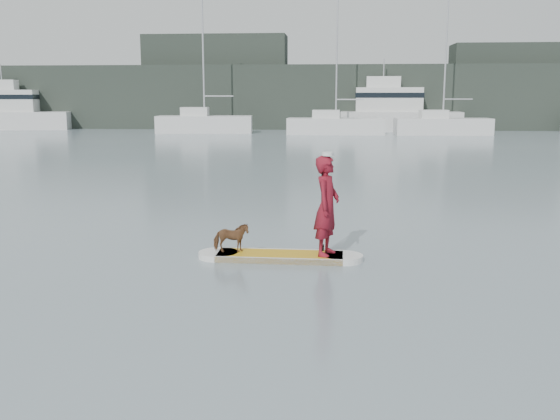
# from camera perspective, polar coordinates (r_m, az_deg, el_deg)

# --- Properties ---
(ground) EXTENTS (140.00, 140.00, 0.00)m
(ground) POSITION_cam_1_polar(r_m,az_deg,el_deg) (9.40, -5.65, -9.67)
(ground) COLOR slate
(ground) RESTS_ON ground
(paddleboard) EXTENTS (3.30, 0.84, 0.12)m
(paddleboard) POSITION_cam_1_polar(r_m,az_deg,el_deg) (12.47, 0.00, -4.25)
(paddleboard) COLOR #CC9413
(paddleboard) RESTS_ON ground
(paddler) EXTENTS (0.65, 0.82, 1.96)m
(paddler) POSITION_cam_1_polar(r_m,az_deg,el_deg) (12.19, 4.31, 0.38)
(paddler) COLOR maroon
(paddler) RESTS_ON paddleboard
(white_cap) EXTENTS (0.22, 0.22, 0.07)m
(white_cap) POSITION_cam_1_polar(r_m,az_deg,el_deg) (12.05, 4.38, 5.13)
(white_cap) COLOR silver
(white_cap) RESTS_ON paddler
(dog) EXTENTS (0.75, 0.43, 0.59)m
(dog) POSITION_cam_1_polar(r_m,az_deg,el_deg) (12.52, -4.50, -2.54)
(dog) COLOR #57301E
(dog) RESTS_ON paddleboard
(paddle) EXTENTS (0.10, 0.30, 2.00)m
(paddle) POSITION_cam_1_polar(r_m,az_deg,el_deg) (12.52, 3.85, -0.75)
(paddle) COLOR black
(paddle) RESTS_ON ground
(sailboat_c) EXTENTS (8.34, 3.45, 11.67)m
(sailboat_c) POSITION_cam_1_polar(r_m,az_deg,el_deg) (54.58, -6.98, 7.92)
(sailboat_c) COLOR silver
(sailboat_c) RESTS_ON ground
(sailboat_d) EXTENTS (8.04, 2.61, 11.80)m
(sailboat_d) POSITION_cam_1_polar(r_m,az_deg,el_deg) (52.44, 5.04, 7.83)
(sailboat_d) COLOR silver
(sailboat_d) RESTS_ON ground
(sailboat_e) EXTENTS (7.79, 2.78, 11.18)m
(sailboat_e) POSITION_cam_1_polar(r_m,az_deg,el_deg) (53.21, 14.57, 7.53)
(sailboat_e) COLOR silver
(sailboat_e) RESTS_ON ground
(motor_yacht_a) EXTENTS (10.80, 3.76, 6.40)m
(motor_yacht_a) POSITION_cam_1_polar(r_m,az_deg,el_deg) (57.74, 10.48, 8.89)
(motor_yacht_a) COLOR silver
(motor_yacht_a) RESTS_ON ground
(motor_yacht_b) EXTENTS (9.67, 4.90, 6.09)m
(motor_yacht_b) POSITION_cam_1_polar(r_m,az_deg,el_deg) (64.53, -23.09, 8.31)
(motor_yacht_b) COLOR silver
(motor_yacht_b) RESTS_ON ground
(shore_mass) EXTENTS (90.00, 6.00, 6.00)m
(shore_mass) POSITION_cam_1_polar(r_m,az_deg,el_deg) (61.70, 3.32, 10.25)
(shore_mass) COLOR black
(shore_mass) RESTS_ON ground
(shore_building_west) EXTENTS (14.00, 4.00, 9.00)m
(shore_building_west) POSITION_cam_1_polar(r_m,az_deg,el_deg) (63.76, -5.85, 11.57)
(shore_building_west) COLOR black
(shore_building_west) RESTS_ON ground
(shore_building_east) EXTENTS (10.00, 4.00, 8.00)m
(shore_building_east) POSITION_cam_1_polar(r_m,az_deg,el_deg) (64.78, 19.77, 10.56)
(shore_building_east) COLOR black
(shore_building_east) RESTS_ON ground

